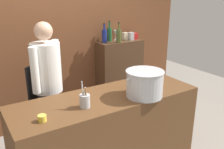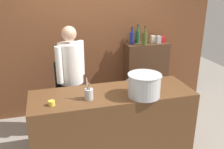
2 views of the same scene
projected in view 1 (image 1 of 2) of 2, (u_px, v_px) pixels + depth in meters
brick_back_panel at (57, 26)px, 3.61m from camera, size 4.40×0.10×3.00m
prep_counter at (108, 133)px, 2.82m from camera, size 2.07×0.70×0.90m
bar_cabinet at (119, 76)px, 4.22m from camera, size 0.76×0.32×1.21m
chef at (47, 81)px, 2.95m from camera, size 0.45×0.42×1.66m
stockpot_large at (145, 84)px, 2.65m from camera, size 0.46×0.41×0.28m
utensil_crock at (85, 101)px, 2.41m from camera, size 0.10×0.10×0.27m
butter_jar at (42, 118)px, 2.16m from camera, size 0.08×0.08×0.06m
wine_bottle_cobalt at (104, 36)px, 3.86m from camera, size 0.08×0.08×0.30m
wine_bottle_green at (109, 34)px, 3.97m from camera, size 0.07×0.07×0.32m
wine_bottle_olive at (119, 35)px, 3.85m from camera, size 0.08×0.08×0.31m
wine_glass_wide at (116, 33)px, 4.06m from camera, size 0.08×0.08×0.16m
spice_tin_silver at (131, 36)px, 4.08m from camera, size 0.07×0.07×0.13m
spice_tin_red at (135, 36)px, 4.16m from camera, size 0.09×0.09×0.10m
spice_tin_cream at (125, 36)px, 4.08m from camera, size 0.08×0.08×0.12m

